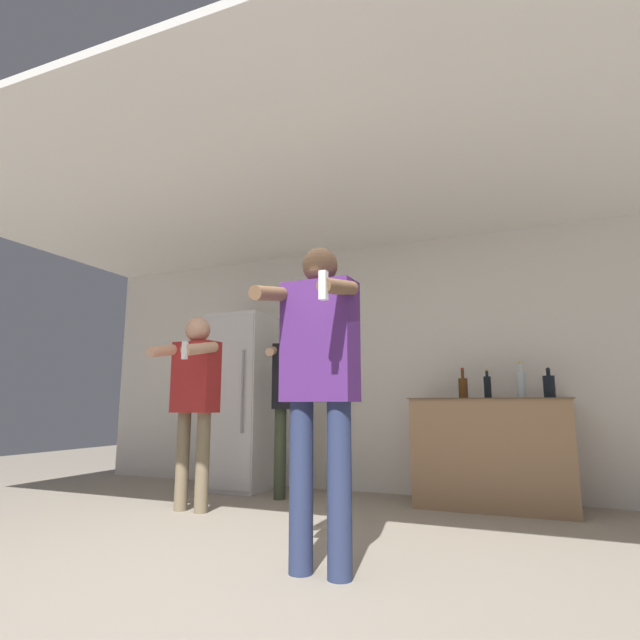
# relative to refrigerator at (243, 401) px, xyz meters

# --- Properties ---
(ground_plane) EXTENTS (14.00, 14.00, 0.00)m
(ground_plane) POSITION_rel_refrigerator_xyz_m (1.46, -2.82, -0.91)
(ground_plane) COLOR gray
(wall_back) EXTENTS (7.00, 0.06, 2.55)m
(wall_back) POSITION_rel_refrigerator_xyz_m (1.46, 0.36, 0.37)
(wall_back) COLOR silver
(wall_back) RESTS_ON ground_plane
(ceiling_slab) EXTENTS (7.00, 3.67, 0.05)m
(ceiling_slab) POSITION_rel_refrigerator_xyz_m (1.46, -1.25, 1.67)
(ceiling_slab) COLOR silver
(ceiling_slab) RESTS_ON wall_back
(refrigerator) EXTENTS (0.61, 0.69, 1.82)m
(refrigerator) POSITION_rel_refrigerator_xyz_m (0.00, 0.00, 0.00)
(refrigerator) COLOR white
(refrigerator) RESTS_ON ground_plane
(counter) EXTENTS (1.32, 0.66, 0.92)m
(counter) POSITION_rel_refrigerator_xyz_m (2.50, 0.01, -0.45)
(counter) COLOR #997551
(counter) RESTS_ON ground_plane
(bottle_dark_rum) EXTENTS (0.07, 0.07, 0.31)m
(bottle_dark_rum) POSITION_rel_refrigerator_xyz_m (2.78, -0.04, 0.14)
(bottle_dark_rum) COLOR silver
(bottle_dark_rum) RESTS_ON counter
(bottle_amber_bourbon) EXTENTS (0.08, 0.08, 0.27)m
(bottle_amber_bourbon) POSITION_rel_refrigerator_xyz_m (2.29, -0.04, 0.11)
(bottle_amber_bourbon) COLOR #563314
(bottle_amber_bourbon) RESTS_ON counter
(bottle_brown_liquor) EXTENTS (0.09, 0.09, 0.25)m
(bottle_brown_liquor) POSITION_rel_refrigerator_xyz_m (2.99, -0.04, 0.11)
(bottle_brown_liquor) COLOR black
(bottle_brown_liquor) RESTS_ON counter
(bottle_clear_vodka) EXTENTS (0.06, 0.06, 0.26)m
(bottle_clear_vodka) POSITION_rel_refrigerator_xyz_m (2.50, -0.04, 0.12)
(bottle_clear_vodka) COLOR black
(bottle_clear_vodka) RESTS_ON counter
(person_woman_foreground) EXTENTS (0.47, 0.51, 1.74)m
(person_woman_foreground) POSITION_rel_refrigerator_xyz_m (1.79, -2.17, 0.11)
(person_woman_foreground) COLOR navy
(person_woman_foreground) RESTS_ON ground_plane
(person_man_side) EXTENTS (0.48, 0.50, 1.62)m
(person_man_side) POSITION_rel_refrigerator_xyz_m (0.20, -1.13, 0.09)
(person_man_side) COLOR #75664C
(person_man_side) RESTS_ON ground_plane
(person_spectator_back) EXTENTS (0.48, 0.52, 1.67)m
(person_spectator_back) POSITION_rel_refrigerator_xyz_m (0.72, -0.33, 0.10)
(person_spectator_back) COLOR #38422D
(person_spectator_back) RESTS_ON ground_plane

